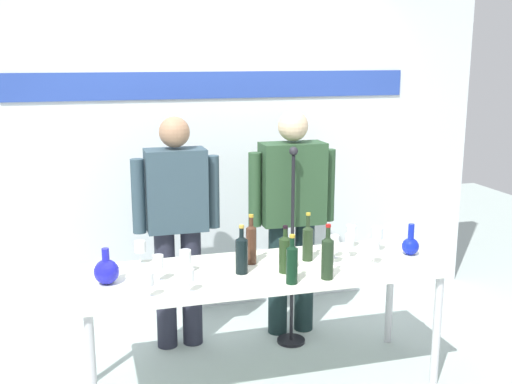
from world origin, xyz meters
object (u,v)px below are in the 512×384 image
object	(u,v)px
presenter_left	(177,219)
wine_glass_right_2	(333,247)
wine_bottle_2	(328,256)
wine_glass_right_0	(351,232)
wine_bottle_1	(242,253)
wine_bottle_4	(292,262)
wine_bottle_0	(285,252)
wine_glass_right_3	(335,241)
wine_glass_right_4	(374,247)
wine_glass_left_3	(185,257)
display_table	(263,278)
wine_glass_left_1	(149,280)
wine_glass_right_5	(377,234)
wine_glass_right_1	(349,242)
wine_glass_left_4	(158,263)
wine_glass_left_0	(189,276)
microphone_stand	(292,281)
presenter_right	(292,208)
decanter_blue_left	(106,271)
decanter_blue_right	(410,245)
wine_glass_left_2	(140,247)
wine_bottle_3	(308,241)
wine_bottle_5	(251,242)

from	to	relation	value
presenter_left	wine_glass_right_2	distance (m)	1.10
wine_bottle_2	wine_glass_right_0	size ratio (longest dim) A/B	2.13
wine_bottle_1	wine_bottle_4	bearing A→B (deg)	-45.94
wine_bottle_0	wine_glass_right_3	world-z (taller)	wine_bottle_0
presenter_left	wine_glass_right_2	bearing A→B (deg)	-39.11
presenter_left	wine_glass_right_4	world-z (taller)	presenter_left
wine_glass_left_3	wine_glass_right_2	world-z (taller)	wine_glass_left_3
display_table	wine_bottle_1	size ratio (longest dim) A/B	7.41
wine_glass_left_1	wine_bottle_4	bearing A→B (deg)	-0.51
wine_glass_left_1	wine_glass_right_5	xyz separation A→B (m)	(1.52, 0.39, 0.02)
wine_glass_right_5	wine_bottle_1	bearing A→B (deg)	-170.25
wine_glass_right_1	wine_glass_right_3	xyz separation A→B (m)	(-0.09, 0.03, 0.00)
wine_bottle_0	wine_bottle_2	size ratio (longest dim) A/B	0.88
display_table	wine_glass_left_4	bearing A→B (deg)	-175.50
wine_glass_right_3	wine_glass_left_0	bearing A→B (deg)	-161.42
wine_bottle_0	microphone_stand	world-z (taller)	microphone_stand
presenter_right	wine_bottle_0	size ratio (longest dim) A/B	5.72
wine_glass_right_0	wine_glass_right_3	bearing A→B (deg)	-138.48
presenter_right	wine_glass_left_0	distance (m)	1.29
wine_glass_right_1	presenter_right	bearing A→B (deg)	105.04
wine_bottle_2	wine_glass_left_4	xyz separation A→B (m)	(-0.93, 0.22, -0.02)
decanter_blue_left	decanter_blue_right	distance (m)	1.90
wine_glass_left_1	wine_glass_left_4	distance (m)	0.24
wine_bottle_1	wine_glass_left_0	bearing A→B (deg)	-148.63
wine_bottle_2	wine_glass_left_2	bearing A→B (deg)	151.02
wine_bottle_0	wine_bottle_3	distance (m)	0.27
wine_bottle_1	wine_glass_right_5	world-z (taller)	wine_bottle_1
presenter_right	wine_glass_right_2	distance (m)	0.70
wine_glass_right_0	wine_glass_right_1	world-z (taller)	same
decanter_blue_right	wine_glass_left_1	xyz separation A→B (m)	(-1.69, -0.27, 0.03)
wine_bottle_4	wine_bottle_1	bearing A→B (deg)	134.06
wine_glass_left_2	decanter_blue_left	bearing A→B (deg)	-125.79
presenter_right	wine_bottle_0	world-z (taller)	presenter_right
wine_bottle_5	wine_glass_left_0	bearing A→B (deg)	-140.76
wine_glass_left_3	wine_glass_right_1	world-z (taller)	wine_glass_right_1
wine_bottle_2	wine_glass_right_4	size ratio (longest dim) A/B	2.13
wine_glass_right_1	wine_bottle_2	bearing A→B (deg)	-131.49
wine_glass_right_3	wine_glass_left_2	bearing A→B (deg)	169.67
display_table	wine_bottle_5	world-z (taller)	wine_bottle_5
wine_glass_left_2	microphone_stand	distance (m)	1.14
decanter_blue_right	wine_glass_left_1	world-z (taller)	decanter_blue_right
wine_glass_left_4	wine_glass_right_3	size ratio (longest dim) A/B	1.06
wine_bottle_4	wine_glass_right_2	distance (m)	0.44
wine_glass_left_3	wine_glass_right_4	bearing A→B (deg)	-7.56
decanter_blue_left	wine_bottle_4	size ratio (longest dim) A/B	0.73
display_table	decanter_blue_left	xyz separation A→B (m)	(-0.91, -0.01, 0.13)
wine_glass_right_2	wine_bottle_4	bearing A→B (deg)	-144.30
wine_glass_right_0	display_table	bearing A→B (deg)	-160.69
wine_bottle_4	wine_glass_right_4	bearing A→B (deg)	16.38
wine_glass_right_0	wine_glass_right_3	size ratio (longest dim) A/B	1.04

